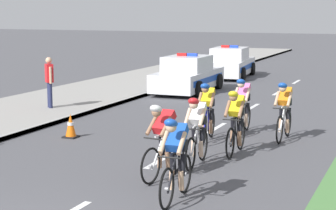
% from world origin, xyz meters
% --- Properties ---
extents(sidewalk_slab, '(4.39, 60.00, 0.12)m').
position_xyz_m(sidewalk_slab, '(-6.70, 14.00, 0.06)').
color(sidewalk_slab, gray).
rests_on(sidewalk_slab, ground).
extents(kerb_edge, '(0.16, 60.00, 0.13)m').
position_xyz_m(kerb_edge, '(-4.58, 14.00, 0.07)').
color(kerb_edge, '#9E9E99').
rests_on(kerb_edge, ground).
extents(lane_markings_centre, '(0.14, 25.60, 0.01)m').
position_xyz_m(lane_markings_centre, '(0.00, 10.22, 0.00)').
color(lane_markings_centre, white).
rests_on(lane_markings_centre, ground).
extents(cyclist_lead, '(0.43, 1.72, 1.56)m').
position_xyz_m(cyclist_lead, '(1.40, 3.64, 0.79)').
color(cyclist_lead, black).
rests_on(cyclist_lead, ground).
extents(cyclist_second, '(0.45, 1.72, 1.56)m').
position_xyz_m(cyclist_second, '(0.62, 4.90, 0.79)').
color(cyclist_second, black).
rests_on(cyclist_second, ground).
extents(cyclist_third, '(0.44, 1.72, 1.56)m').
position_xyz_m(cyclist_third, '(0.91, 6.07, 0.79)').
color(cyclist_third, black).
rests_on(cyclist_third, ground).
extents(cyclist_fourth, '(0.42, 1.72, 1.56)m').
position_xyz_m(cyclist_fourth, '(1.38, 7.41, 0.79)').
color(cyclist_fourth, black).
rests_on(cyclist_fourth, ground).
extents(cyclist_fifth, '(0.45, 1.72, 1.56)m').
position_xyz_m(cyclist_fifth, '(0.31, 8.49, 0.79)').
color(cyclist_fifth, black).
rests_on(cyclist_fifth, ground).
extents(cyclist_sixth, '(0.42, 1.72, 1.56)m').
position_xyz_m(cyclist_sixth, '(2.09, 9.38, 0.79)').
color(cyclist_sixth, black).
rests_on(cyclist_sixth, ground).
extents(cyclist_seventh, '(0.42, 1.72, 1.56)m').
position_xyz_m(cyclist_seventh, '(0.89, 9.76, 0.79)').
color(cyclist_seventh, black).
rests_on(cyclist_seventh, ground).
extents(police_car_nearest, '(2.07, 4.43, 1.59)m').
position_xyz_m(police_car_nearest, '(-3.45, 17.02, 0.68)').
color(police_car_nearest, silver).
rests_on(police_car_nearest, ground).
extents(police_car_second, '(2.29, 4.54, 1.59)m').
position_xyz_m(police_car_second, '(-3.45, 22.91, 0.68)').
color(police_car_second, white).
rests_on(police_car_second, ground).
extents(traffic_cone_mid, '(0.36, 0.36, 0.64)m').
position_xyz_m(traffic_cone_mid, '(-3.14, 7.52, 0.31)').
color(traffic_cone_mid, black).
rests_on(traffic_cone_mid, ground).
extents(spectator_closest, '(0.42, 0.43, 1.68)m').
position_xyz_m(spectator_closest, '(-6.00, 10.85, 1.08)').
color(spectator_closest, '#23284C').
rests_on(spectator_closest, sidewalk_slab).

